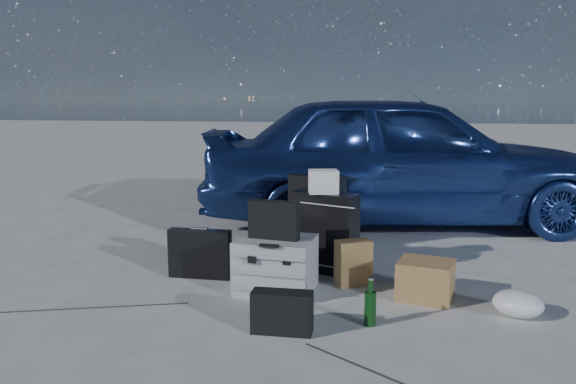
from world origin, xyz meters
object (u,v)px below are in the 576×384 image
object	(u,v)px
cardboard_box	(425,280)
briefcase	(200,254)
green_bottle	(370,303)
suitcase_right	(324,232)
duffel_bag	(301,237)
pelican_case	(276,265)
car	(401,158)
suitcase_left	(317,212)

from	to	relation	value
cardboard_box	briefcase	bearing A→B (deg)	173.52
briefcase	green_bottle	xyz separation A→B (m)	(1.36, -0.74, -0.05)
suitcase_right	duffel_bag	size ratio (longest dim) A/B	0.89
pelican_case	cardboard_box	xyz separation A→B (m)	(1.08, 0.01, -0.06)
car	duffel_bag	size ratio (longest dim) A/B	5.96
pelican_case	green_bottle	size ratio (longest dim) A/B	1.85
briefcase	suitcase_right	distance (m)	1.02
duffel_bag	suitcase_left	bearing A→B (deg)	79.00
car	green_bottle	size ratio (longest dim) A/B	14.89
car	suitcase_right	size ratio (longest dim) A/B	6.71
duffel_bag	green_bottle	world-z (taller)	duffel_bag
briefcase	suitcase_left	world-z (taller)	suitcase_left
briefcase	suitcase_right	world-z (taller)	suitcase_right
duffel_bag	green_bottle	distance (m)	1.59
briefcase	duffel_bag	size ratio (longest dim) A/B	0.67
briefcase	suitcase_right	size ratio (longest dim) A/B	0.76
pelican_case	duffel_bag	xyz separation A→B (m)	(0.05, 0.91, -0.01)
car	briefcase	xyz separation A→B (m)	(-1.60, -2.25, -0.56)
briefcase	duffel_bag	xyz separation A→B (m)	(0.70, 0.70, -0.01)
cardboard_box	pelican_case	bearing A→B (deg)	-179.43
green_bottle	duffel_bag	bearing A→B (deg)	114.51
suitcase_left	green_bottle	size ratio (longest dim) A/B	2.35
car	cardboard_box	xyz separation A→B (m)	(0.13, -2.45, -0.61)
briefcase	pelican_case	bearing A→B (deg)	-16.75
pelican_case	car	bearing A→B (deg)	73.91
duffel_bag	briefcase	bearing A→B (deg)	-130.25
green_bottle	cardboard_box	bearing A→B (deg)	55.53
car	briefcase	size ratio (longest dim) A/B	8.86
suitcase_right	duffel_bag	distance (m)	0.47
briefcase	duffel_bag	distance (m)	1.00
briefcase	suitcase_left	xyz separation A→B (m)	(0.80, 1.07, 0.15)
suitcase_left	cardboard_box	xyz separation A→B (m)	(0.93, -1.27, -0.21)
car	suitcase_left	world-z (taller)	car
car	suitcase_left	distance (m)	1.48
suitcase_left	duffel_bag	size ratio (longest dim) A/B	0.94
car	cardboard_box	size ratio (longest dim) A/B	11.93
car	duffel_bag	bearing A→B (deg)	139.81
briefcase	cardboard_box	xyz separation A→B (m)	(1.74, -0.20, -0.06)
duffel_bag	car	bearing A→B (deg)	64.48
briefcase	cardboard_box	distance (m)	1.75
pelican_case	suitcase_left	xyz separation A→B (m)	(0.15, 1.28, 0.15)
briefcase	suitcase_right	xyz separation A→B (m)	(0.95, 0.33, 0.13)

